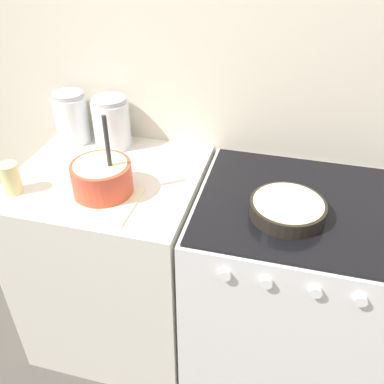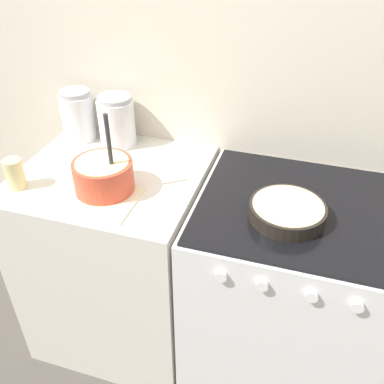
{
  "view_description": "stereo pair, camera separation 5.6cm",
  "coord_description": "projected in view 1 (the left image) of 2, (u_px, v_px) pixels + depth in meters",
  "views": [
    {
      "loc": [
        0.32,
        -0.97,
        1.85
      ],
      "look_at": [
        0.01,
        0.23,
        0.98
      ],
      "focal_mm": 40.0,
      "sensor_mm": 36.0,
      "label": 1
    },
    {
      "loc": [
        0.38,
        -0.95,
        1.85
      ],
      "look_at": [
        0.01,
        0.23,
        0.98
      ],
      "focal_mm": 40.0,
      "sensor_mm": 36.0,
      "label": 2
    }
  ],
  "objects": [
    {
      "name": "stove",
      "position": [
        284.0,
        291.0,
        1.82
      ],
      "size": [
        0.75,
        0.69,
        0.93
      ],
      "color": "silver",
      "rests_on": "ground_plane"
    },
    {
      "name": "storage_jar_left",
      "position": [
        72.0,
        121.0,
        1.89
      ],
      "size": [
        0.15,
        0.15,
        0.23
      ],
      "color": "silver",
      "rests_on": "countertop_cabinet"
    },
    {
      "name": "recipe_page",
      "position": [
        107.0,
        203.0,
        1.54
      ],
      "size": [
        0.21,
        0.23,
        0.01
      ],
      "color": "beige",
      "rests_on": "countertop_cabinet"
    },
    {
      "name": "countertop_cabinet",
      "position": [
        118.0,
        260.0,
        1.97
      ],
      "size": [
        0.73,
        0.67,
        0.93
      ],
      "color": "silver",
      "rests_on": "ground_plane"
    },
    {
      "name": "storage_jar_middle",
      "position": [
        112.0,
        126.0,
        1.85
      ],
      "size": [
        0.16,
        0.16,
        0.22
      ],
      "color": "silver",
      "rests_on": "countertop_cabinet"
    },
    {
      "name": "wall_back",
      "position": [
        217.0,
        87.0,
        1.76
      ],
      "size": [
        4.53,
        0.05,
        2.4
      ],
      "color": "beige",
      "rests_on": "ground_plane"
    },
    {
      "name": "tin_can",
      "position": [
        11.0,
        178.0,
        1.57
      ],
      "size": [
        0.07,
        0.07,
        0.12
      ],
      "color": "beige",
      "rests_on": "countertop_cabinet"
    },
    {
      "name": "baking_pan",
      "position": [
        288.0,
        208.0,
        1.47
      ],
      "size": [
        0.26,
        0.26,
        0.06
      ],
      "color": "black",
      "rests_on": "stove"
    },
    {
      "name": "mixing_bowl",
      "position": [
        102.0,
        177.0,
        1.56
      ],
      "size": [
        0.22,
        0.22,
        0.32
      ],
      "color": "#D84C33",
      "rests_on": "countertop_cabinet"
    }
  ]
}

